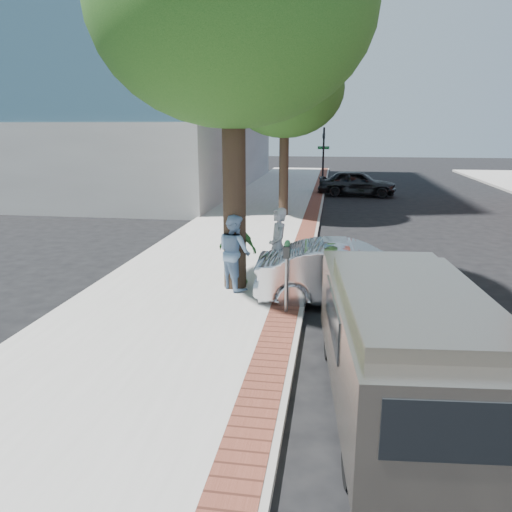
% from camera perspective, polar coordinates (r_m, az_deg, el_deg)
% --- Properties ---
extents(ground, '(120.00, 120.00, 0.00)m').
position_cam_1_polar(ground, '(10.00, -1.09, -7.76)').
color(ground, black).
rests_on(ground, ground).
extents(sidewalk, '(5.00, 60.00, 0.15)m').
position_cam_1_polar(sidewalk, '(17.79, -1.41, 2.43)').
color(sidewalk, '#9E9991').
rests_on(sidewalk, ground).
extents(brick_strip, '(0.60, 60.00, 0.01)m').
position_cam_1_polar(brick_strip, '(17.52, 5.69, 2.45)').
color(brick_strip, brown).
rests_on(brick_strip, sidewalk).
extents(curb, '(0.10, 60.00, 0.15)m').
position_cam_1_polar(curb, '(17.52, 6.83, 2.15)').
color(curb, gray).
rests_on(curb, ground).
extents(office_base, '(18.20, 22.20, 4.00)m').
position_cam_1_polar(office_base, '(34.42, -16.57, 10.91)').
color(office_base, gray).
rests_on(office_base, ground).
extents(signal_near, '(0.70, 0.15, 3.80)m').
position_cam_1_polar(signal_near, '(31.16, 7.71, 11.52)').
color(signal_near, black).
rests_on(signal_near, ground).
extents(tree_near, '(6.00, 6.00, 8.51)m').
position_cam_1_polar(tree_near, '(11.49, -2.72, 26.47)').
color(tree_near, black).
rests_on(tree_near, sidewalk).
extents(tree_far, '(4.80, 4.80, 7.14)m').
position_cam_1_polar(tree_far, '(21.28, 3.32, 18.53)').
color(tree_far, black).
rests_on(tree_far, sidewalk).
extents(parking_meter, '(0.12, 0.32, 1.47)m').
position_cam_1_polar(parking_meter, '(9.91, 3.55, -0.63)').
color(parking_meter, gray).
rests_on(parking_meter, sidewalk).
extents(person_gray, '(0.63, 0.78, 1.84)m').
position_cam_1_polar(person_gray, '(11.74, 2.52, 1.09)').
color(person_gray, '#ACACB1').
rests_on(person_gray, sidewalk).
extents(person_officer, '(1.07, 1.08, 1.76)m').
position_cam_1_polar(person_officer, '(11.43, -2.46, 0.50)').
color(person_officer, '#84A5CD').
rests_on(person_officer, sidewalk).
extents(person_green, '(1.09, 0.77, 1.72)m').
position_cam_1_polar(person_green, '(11.73, -2.12, 0.78)').
color(person_green, '#4B9744').
rests_on(person_green, sidewalk).
extents(sedan_silver, '(4.22, 1.67, 1.37)m').
position_cam_1_polar(sedan_silver, '(11.06, 10.81, -2.06)').
color(sedan_silver, silver).
rests_on(sedan_silver, ground).
extents(bg_car, '(4.45, 2.06, 1.47)m').
position_cam_1_polar(bg_car, '(29.13, 11.47, 8.18)').
color(bg_car, black).
rests_on(bg_car, ground).
extents(van, '(2.30, 5.08, 1.83)m').
position_cam_1_polar(van, '(7.18, 16.33, -8.93)').
color(van, gray).
rests_on(van, ground).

